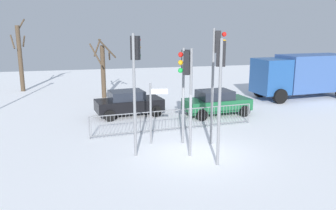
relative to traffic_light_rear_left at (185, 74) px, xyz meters
name	(u,v)px	position (x,y,z in m)	size (l,w,h in m)	color
ground_plane	(196,153)	(0.07, -1.46, -3.08)	(60.00, 60.00, 0.00)	white
traffic_light_rear_left	(185,74)	(0.00, 0.00, 0.00)	(0.48, 0.45, 4.20)	slate
traffic_light_foreground_left	(187,78)	(-0.39, -1.56, 0.05)	(0.51, 0.42, 4.27)	slate
traffic_light_mid_left	(135,68)	(-2.29, -0.98, 0.44)	(0.44, 0.50, 4.81)	slate
traffic_light_rear_right	(220,74)	(0.51, -2.64, 0.34)	(0.38, 0.55, 4.67)	slate
traffic_light_mid_right	(217,61)	(1.21, -0.49, 0.57)	(0.55, 0.37, 4.99)	slate
direction_sign_post	(152,110)	(-1.43, 0.16, -1.56)	(0.77, 0.23, 2.70)	slate
pedestrian_guard_railing	(175,120)	(0.05, 1.83, -2.53)	(8.41, 0.84, 1.07)	slate
car_green_near	(216,102)	(3.16, 4.23, -2.31)	(3.95, 2.24, 1.47)	#195933
car_black_far	(128,103)	(-1.82, 5.32, -2.31)	(4.00, 2.36, 1.47)	black
delivery_truck	(302,74)	(11.00, 7.51, -1.34)	(7.21, 3.18, 3.10)	#33518C
bare_tree_left	(103,68)	(-2.90, 10.94, -0.95)	(1.87, 1.61, 4.25)	#473828
bare_tree_centre	(20,57)	(-9.08, 15.13, -0.35)	(1.25, 1.24, 5.66)	#473828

